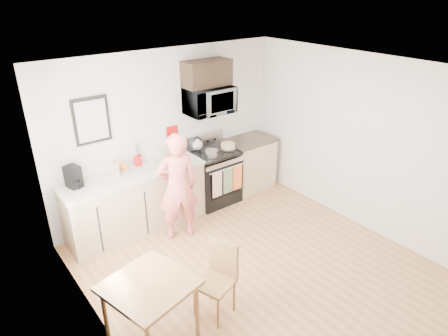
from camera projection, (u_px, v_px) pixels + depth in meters
floor at (265, 274)px, 5.21m from camera, size 4.60×4.60×0.00m
back_wall at (169, 133)px, 6.30m from camera, size 4.00×0.04×2.60m
left_wall at (107, 251)px, 3.55m from camera, size 0.04×4.60×2.60m
right_wall at (370, 147)px, 5.76m from camera, size 0.04×4.60×2.60m
ceiling at (276, 75)px, 4.10m from camera, size 4.00×4.60×0.04m
window at (76, 191)px, 4.03m from camera, size 0.06×1.40×1.50m
cabinet_left at (137, 202)px, 6.00m from camera, size 2.10×0.60×0.90m
countertop_left at (133, 174)px, 5.80m from camera, size 2.14×0.64×0.04m
cabinet_right at (248, 164)px, 7.24m from camera, size 0.84×0.60×0.90m
countertop_right at (249, 140)px, 7.04m from camera, size 0.88×0.64×0.04m
range at (214, 178)px, 6.79m from camera, size 0.76×0.70×1.16m
microwave at (209, 100)px, 6.30m from camera, size 0.76×0.51×0.42m
upper_cabinet at (207, 73)px, 6.15m from camera, size 0.76×0.35×0.40m
wall_art at (92, 121)px, 5.43m from camera, size 0.50×0.04×0.65m
wall_trivet at (172, 132)px, 6.32m from camera, size 0.20×0.02×0.20m
person at (177, 187)px, 5.68m from camera, size 0.68×0.54×1.63m
dining_table at (149, 291)px, 3.99m from camera, size 0.84×0.84×0.75m
chair at (221, 267)px, 4.45m from camera, size 0.51×0.48×0.90m
knife_block at (173, 151)px, 6.26m from camera, size 0.15×0.17×0.22m
utensil_crock at (137, 156)px, 6.00m from camera, size 0.12×0.12×0.36m
fruit_bowl at (123, 169)px, 5.84m from camera, size 0.24×0.24×0.10m
milk_carton at (115, 170)px, 5.65m from camera, size 0.09×0.09×0.22m
coffee_maker at (74, 178)px, 5.35m from camera, size 0.21×0.27×0.30m
bread_bag at (169, 167)px, 5.88m from camera, size 0.29×0.16×0.10m
cake at (228, 146)px, 6.65m from camera, size 0.29×0.29×0.10m
kettle at (197, 144)px, 6.59m from camera, size 0.18×0.18×0.22m
pot at (212, 153)px, 6.36m from camera, size 0.21×0.35×0.10m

